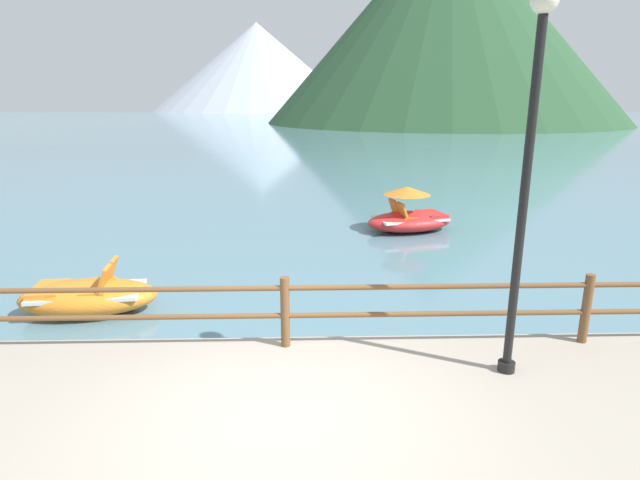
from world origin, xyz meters
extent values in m
plane|color=slate|center=(0.00, 40.00, 0.00)|extent=(200.00, 200.00, 0.00)
cylinder|color=brown|center=(0.00, 1.55, 0.88)|extent=(0.12, 0.12, 0.95)
cylinder|color=brown|center=(3.97, 1.55, 0.88)|extent=(0.12, 0.12, 0.95)
cylinder|color=brown|center=(0.00, 1.55, 1.21)|extent=(23.80, 0.07, 0.07)
cylinder|color=brown|center=(0.00, 1.55, 0.83)|extent=(23.80, 0.07, 0.07)
cylinder|color=black|center=(2.66, 0.81, 2.39)|extent=(0.10, 0.10, 3.98)
sphere|color=silver|center=(2.66, 0.81, 4.50)|extent=(0.28, 0.28, 0.28)
cylinder|color=black|center=(2.66, 0.81, 0.46)|extent=(0.20, 0.20, 0.12)
ellipsoid|color=orange|center=(-3.43, 3.67, 0.29)|extent=(2.37, 1.36, 0.57)
cube|color=silver|center=(-3.43, 3.67, 0.38)|extent=(1.85, 1.11, 0.06)
cube|color=orange|center=(-3.28, 3.91, 0.45)|extent=(0.44, 0.44, 0.08)
cube|color=orange|center=(-3.10, 3.93, 0.67)|extent=(0.25, 0.42, 0.43)
cube|color=orange|center=(-3.23, 3.46, 0.45)|extent=(0.44, 0.44, 0.08)
cube|color=orange|center=(-3.05, 3.48, 0.67)|extent=(0.25, 0.42, 0.43)
cube|color=orange|center=(-4.05, 3.60, 0.44)|extent=(0.58, 0.84, 0.12)
ellipsoid|color=red|center=(3.16, 9.20, 0.27)|extent=(2.70, 1.92, 0.54)
cube|color=silver|center=(3.16, 9.20, 0.36)|extent=(2.12, 1.55, 0.06)
cube|color=orange|center=(3.05, 8.89, 0.43)|extent=(0.49, 0.49, 0.08)
cube|color=orange|center=(2.88, 8.84, 0.65)|extent=(0.30, 0.44, 0.43)
cube|color=orange|center=(2.91, 9.41, 0.43)|extent=(0.49, 0.49, 0.08)
cube|color=orange|center=(2.74, 9.36, 0.65)|extent=(0.30, 0.44, 0.43)
cube|color=red|center=(3.81, 9.37, 0.42)|extent=(0.76, 1.05, 0.12)
cone|color=orange|center=(3.04, 9.16, 1.13)|extent=(1.56, 1.56, 0.22)
cone|color=#284C2D|center=(20.51, 74.44, 14.41)|extent=(51.22, 51.22, 28.81)
cone|color=#284C2D|center=(10.27, 80.44, 8.64)|extent=(28.17, 28.17, 17.29)
cone|color=#A8B2C1|center=(-12.63, 147.07, 11.74)|extent=(57.65, 57.65, 23.48)
camera|label=1|loc=(0.27, -4.72, 3.55)|focal=29.21mm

